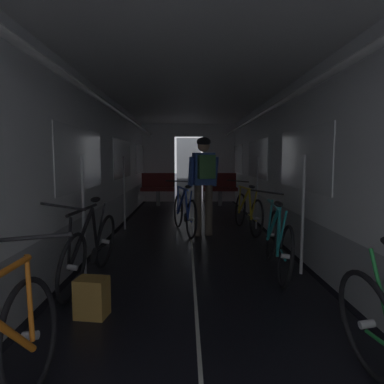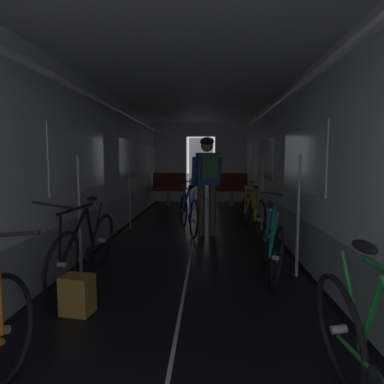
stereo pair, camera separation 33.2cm
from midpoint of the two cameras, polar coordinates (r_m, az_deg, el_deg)
train_car_shell at (r=5.42m, az=-1.84°, el=9.17°), size 3.14×12.34×2.57m
bench_seat_far_left at (r=9.96m, az=-6.65°, el=0.98°), size 0.98×0.51×0.95m
bench_seat_far_right at (r=9.95m, az=3.73°, el=1.00°), size 0.98×0.51×0.95m
bicycle_yellow at (r=6.41m, az=7.79°, el=-3.23°), size 0.48×1.69×0.95m
bicycle_teal at (r=4.22m, az=11.86°, el=-7.92°), size 0.44×1.69×0.95m
bicycle_black at (r=3.99m, az=-18.86°, el=-8.88°), size 0.46×1.69×0.96m
person_cyclist_aisle at (r=5.95m, az=0.40°, el=2.82°), size 0.56×0.45×1.73m
bicycle_blue_in_aisle at (r=6.28m, az=-2.80°, el=-3.36°), size 0.61×1.66×0.94m
backpack_on_floor at (r=3.23m, az=-19.31°, el=-16.29°), size 0.29×0.24×0.34m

